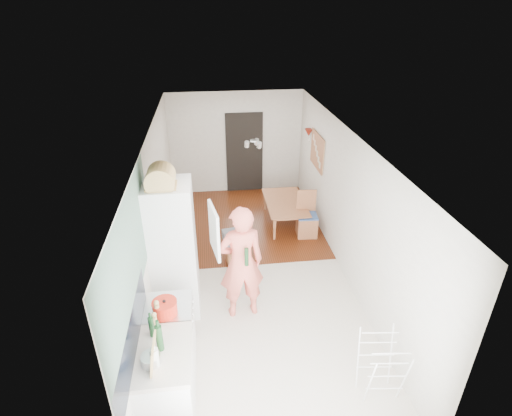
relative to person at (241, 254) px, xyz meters
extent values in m
cube|color=beige|center=(0.29, 1.01, -1.09)|extent=(3.20, 7.00, 0.01)
cube|color=#5E2410|center=(0.29, 2.86, -1.09)|extent=(3.20, 3.30, 0.01)
cube|color=slate|center=(-1.30, -0.99, 0.76)|extent=(0.02, 3.00, 1.30)
cube|color=black|center=(-1.29, -1.54, 0.06)|extent=(0.02, 1.90, 0.50)
cube|color=black|center=(0.49, 4.49, -0.09)|extent=(0.90, 0.04, 2.00)
cube|color=white|center=(-1.01, -1.54, -0.66)|extent=(0.60, 0.90, 0.86)
cube|color=silver|center=(-1.01, -1.54, -0.20)|extent=(0.62, 0.92, 0.06)
cube|color=white|center=(-1.01, -0.79, -0.65)|extent=(0.60, 0.60, 0.88)
cube|color=silver|center=(-1.01, -0.79, -0.19)|extent=(0.60, 0.60, 0.04)
cube|color=white|center=(-0.98, 0.23, -0.02)|extent=(0.66, 0.66, 2.15)
cube|color=white|center=(-0.37, -0.07, 0.46)|extent=(0.14, 0.56, 0.70)
cube|color=white|center=(-0.67, 0.23, 0.46)|extent=(0.02, 0.52, 0.66)
cube|color=tan|center=(1.87, 2.91, 0.46)|extent=(0.03, 0.90, 0.70)
cube|color=#A5643E|center=(1.86, 2.91, 0.46)|extent=(0.00, 0.94, 0.74)
cone|color=maroon|center=(1.83, 3.56, 0.66)|extent=(0.18, 0.18, 0.16)
imported|color=#EF6A5B|center=(0.00, 0.00, 0.00)|extent=(0.85, 0.62, 2.18)
imported|color=#A5643E|center=(1.21, 2.68, -0.87)|extent=(0.70, 1.25, 0.44)
cube|color=slate|center=(0.00, 1.34, -0.55)|extent=(0.46, 0.46, 0.18)
cylinder|color=red|center=(-1.02, -0.93, -0.08)|extent=(0.34, 0.34, 0.18)
cylinder|color=silver|center=(-1.11, -1.68, -0.12)|extent=(0.26, 0.26, 0.11)
cylinder|color=#183D1C|center=(0.06, -0.20, 0.07)|extent=(0.06, 0.06, 0.28)
cylinder|color=#183D1C|center=(-1.03, -1.50, -0.01)|extent=(0.08, 0.08, 0.33)
cylinder|color=#183D1C|center=(-1.14, -1.28, -0.04)|extent=(0.07, 0.07, 0.27)
cylinder|color=silver|center=(-1.06, -1.71, -0.06)|extent=(0.10, 0.10, 0.23)
cylinder|color=tan|center=(-1.11, -1.21, -0.07)|extent=(0.06, 0.06, 0.21)
cylinder|color=tan|center=(-1.10, -1.01, -0.06)|extent=(0.08, 0.08, 0.22)
camera|label=1|loc=(-0.38, -4.78, 3.25)|focal=28.00mm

